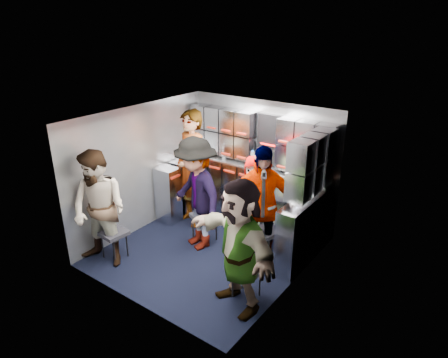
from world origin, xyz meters
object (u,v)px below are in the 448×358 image
Objects in this scene: attendant_arc_a at (100,210)px; attendant_arc_b at (196,194)px; jump_seat_mid_right at (265,233)px; jump_seat_near_right at (247,272)px; attendant_arc_d at (260,207)px; jump_seat_near_left at (113,234)px; attendant_arc_e at (239,246)px; jump_seat_mid_left at (204,218)px; attendant_arc_c at (255,202)px; jump_seat_center at (260,215)px; attendant_standing at (191,169)px.

attendant_arc_a is 1.41m from attendant_arc_b.
jump_seat_mid_right reaches higher than jump_seat_near_right.
jump_seat_near_right is 0.24× the size of attendant_arc_d.
attendant_arc_a reaches higher than jump_seat_near_right.
jump_seat_near_left is 2.15m from attendant_arc_e.
jump_seat_near_right is 0.25× the size of attendant_arc_a.
attendant_arc_c is (0.70, 0.35, 0.34)m from jump_seat_mid_left.
jump_seat_center reaches higher than jump_seat_mid_left.
jump_seat_near_left is 0.25× the size of attendant_arc_d.
attendant_arc_a is at bearing -139.53° from jump_seat_mid_right.
attendant_arc_a is at bearing -148.55° from attendant_arc_e.
jump_seat_near_right is 0.22× the size of attendant_standing.
attendant_arc_d is (1.01, 0.01, 0.49)m from jump_seat_mid_left.
jump_seat_near_left reaches higher than jump_seat_near_right.
attendant_arc_c reaches higher than jump_seat_mid_left.
attendant_standing is 0.80m from attendant_arc_b.
attendant_arc_d is (1.57, -0.37, -0.11)m from attendant_standing.
attendant_arc_e reaches higher than attendant_arc_c.
jump_seat_mid_left is 0.88m from jump_seat_center.
jump_seat_center is 1.66m from attendant_arc_e.
attendant_arc_d reaches higher than jump_seat_mid_left.
jump_seat_near_right is 1.33m from attendant_arc_c.
jump_seat_near_left is 2.16m from attendant_arc_c.
jump_seat_mid_right is (1.80, 1.35, -0.00)m from jump_seat_near_left.
attendant_arc_b is 1.02m from attendant_arc_d.
attendant_arc_c is (1.49, 1.52, 0.35)m from jump_seat_near_left.
attendant_arc_e is (0.60, -1.31, 0.11)m from attendant_arc_c.
jump_seat_center is 1.11× the size of jump_seat_mid_right.
attendant_standing reaches higher than attendant_arc_e.
jump_seat_near_left is 0.88× the size of jump_seat_mid_left.
attendant_arc_a is (0.00, -0.18, 0.47)m from jump_seat_near_left.
jump_seat_near_left is at bearing -106.64° from attendant_arc_b.
attendant_standing is at bearing 173.12° from jump_seat_mid_right.
jump_seat_center is 0.46m from jump_seat_mid_right.
attendant_standing is 1.62m from attendant_arc_d.
attendant_arc_c is at bearing 117.94° from jump_seat_near_right.
attendant_standing is at bearing 81.79° from jump_seat_near_left.
attendant_arc_d is at bearing 33.13° from jump_seat_near_left.
jump_seat_near_left is 1.41m from jump_seat_mid_left.
attendant_arc_e is at bearing -75.51° from jump_seat_mid_right.
attendant_arc_e is (0.30, -1.15, 0.46)m from jump_seat_mid_right.
attendant_arc_e is at bearing 5.58° from jump_seat_near_left.
attendant_arc_d is 1.05× the size of attendant_arc_e.
jump_seat_near_left and jump_seat_mid_right have the same top height.
attendant_arc_a is 2.26m from attendant_arc_c.
attendant_arc_c is at bearing 93.92° from attendant_arc_d.
attendant_arc_d is (0.30, -0.35, 0.15)m from attendant_arc_c.
jump_seat_mid_right is at bearing 10.77° from attendant_standing.
attendant_arc_a reaches higher than jump_seat_center.
jump_seat_mid_right is 0.23× the size of attendant_standing.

